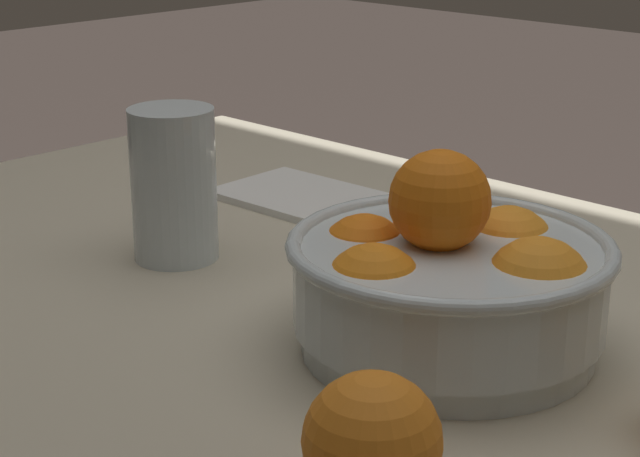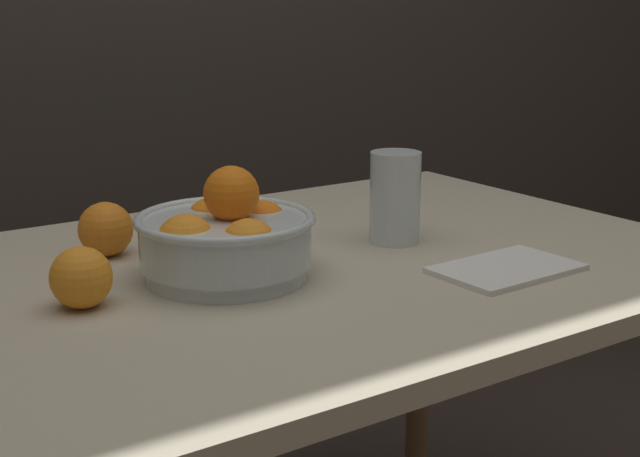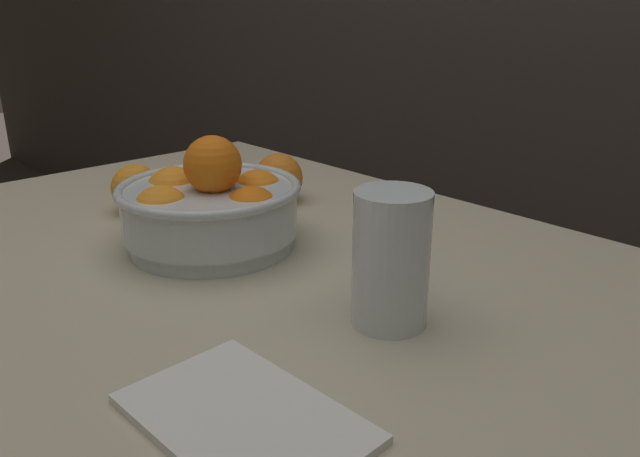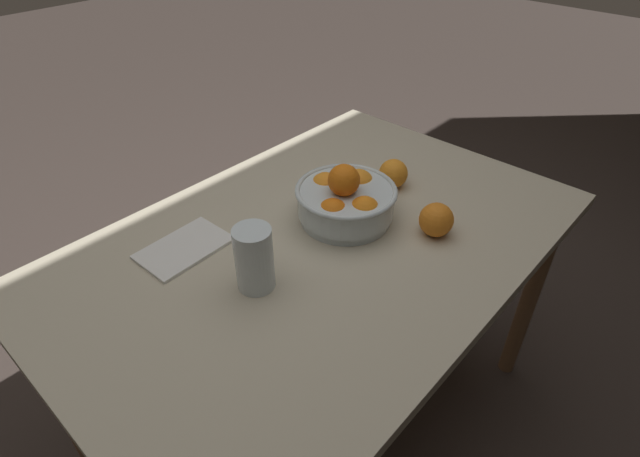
{
  "view_description": "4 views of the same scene",
  "coord_description": "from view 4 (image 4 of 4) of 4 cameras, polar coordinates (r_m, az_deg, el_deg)",
  "views": [
    {
      "loc": [
        -0.55,
        0.59,
        1.06
      ],
      "look_at": [
        0.02,
        0.01,
        0.78
      ],
      "focal_mm": 60.0,
      "sensor_mm": 36.0,
      "label": 1
    },
    {
      "loc": [
        -0.65,
        -1.04,
        1.09
      ],
      "look_at": [
        0.05,
        -0.01,
        0.76
      ],
      "focal_mm": 50.0,
      "sensor_mm": 36.0,
      "label": 2
    },
    {
      "loc": [
        0.59,
        -0.44,
        1.03
      ],
      "look_at": [
        0.08,
        0.03,
        0.78
      ],
      "focal_mm": 35.0,
      "sensor_mm": 36.0,
      "label": 3
    },
    {
      "loc": [
        0.69,
        0.62,
        1.43
      ],
      "look_at": [
        0.02,
        0.02,
        0.76
      ],
      "focal_mm": 28.0,
      "sensor_mm": 36.0,
      "label": 4
    }
  ],
  "objects": [
    {
      "name": "dining_table",
      "position": [
        1.22,
        0.08,
        -4.02
      ],
      "size": [
        1.26,
        0.83,
        0.71
      ],
      "color": "#B7AD93",
      "rests_on": "ground_plane"
    },
    {
      "name": "napkin",
      "position": [
        1.18,
        -15.25,
        -2.15
      ],
      "size": [
        0.2,
        0.14,
        0.01
      ],
      "primitive_type": "cube",
      "rotation": [
        0.0,
        0.0,
        0.03
      ],
      "color": "white",
      "rests_on": "dining_table"
    },
    {
      "name": "orange_loose_near_bowl",
      "position": [
        1.36,
        8.37,
        6.24
      ],
      "size": [
        0.08,
        0.08,
        0.08
      ],
      "primitive_type": "sphere",
      "color": "orange",
      "rests_on": "dining_table"
    },
    {
      "name": "fruit_bowl",
      "position": [
        1.21,
        2.94,
        3.25
      ],
      "size": [
        0.25,
        0.25,
        0.15
      ],
      "color": "silver",
      "rests_on": "dining_table"
    },
    {
      "name": "orange_loose_front",
      "position": [
        1.2,
        13.14,
        0.98
      ],
      "size": [
        0.08,
        0.08,
        0.08
      ],
      "primitive_type": "sphere",
      "color": "orange",
      "rests_on": "dining_table"
    },
    {
      "name": "juice_glass",
      "position": [
        1.02,
        -7.5,
        -3.77
      ],
      "size": [
        0.08,
        0.08,
        0.14
      ],
      "color": "#F4A314",
      "rests_on": "dining_table"
    },
    {
      "name": "ground_plane",
      "position": [
        1.71,
        0.06,
        -20.36
      ],
      "size": [
        12.0,
        12.0,
        0.0
      ],
      "primitive_type": "plane",
      "color": "#3D332D"
    }
  ]
}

